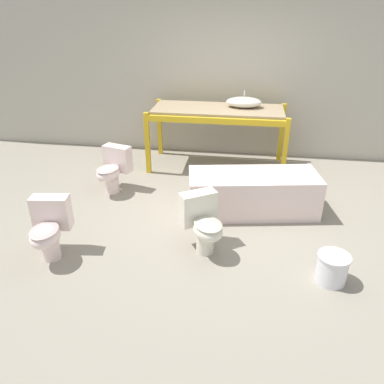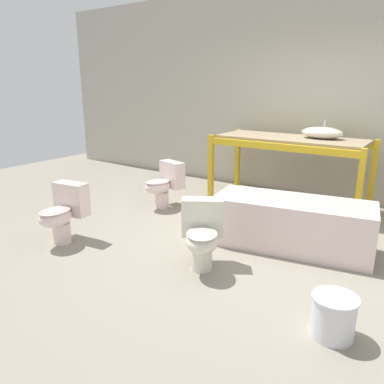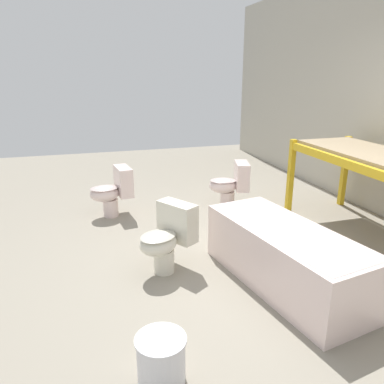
% 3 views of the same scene
% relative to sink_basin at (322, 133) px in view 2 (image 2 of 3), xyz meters
% --- Properties ---
extents(ground_plane, '(12.00, 12.00, 0.00)m').
position_rel_sink_basin_xyz_m(ground_plane, '(-0.20, -1.65, -1.07)').
color(ground_plane, gray).
extents(warehouse_wall_rear, '(10.80, 0.08, 3.20)m').
position_rel_sink_basin_xyz_m(warehouse_wall_rear, '(-0.20, 0.59, 0.53)').
color(warehouse_wall_rear, '#B2AD9E').
rests_on(warehouse_wall_rear, ground_plane).
extents(shelving_rack, '(2.18, 0.93, 0.99)m').
position_rel_sink_basin_xyz_m(shelving_rack, '(-0.40, -0.11, -0.21)').
color(shelving_rack, gold).
rests_on(shelving_rack, ground_plane).
extents(sink_basin, '(0.56, 0.34, 0.24)m').
position_rel_sink_basin_xyz_m(sink_basin, '(0.00, 0.00, 0.00)').
color(sink_basin, silver).
rests_on(sink_basin, shelving_rack).
extents(bathtub_main, '(1.74, 0.92, 0.53)m').
position_rel_sink_basin_xyz_m(bathtub_main, '(0.20, -1.56, -0.76)').
color(bathtub_main, silver).
rests_on(bathtub_main, ground_plane).
extents(toilet_near, '(0.58, 0.64, 0.65)m').
position_rel_sink_basin_xyz_m(toilet_near, '(-0.33, -2.50, -0.71)').
color(toilet_near, silver).
rests_on(toilet_near, ground_plane).
extents(toilet_far, '(0.42, 0.57, 0.65)m').
position_rel_sink_basin_xyz_m(toilet_far, '(-1.94, -2.85, -0.71)').
color(toilet_far, silver).
rests_on(toilet_far, ground_plane).
extents(toilet_extra, '(0.48, 0.61, 0.65)m').
position_rel_sink_basin_xyz_m(toilet_extra, '(-1.79, -1.25, -0.71)').
color(toilet_extra, silver).
rests_on(toilet_extra, ground_plane).
extents(bucket_white, '(0.32, 0.32, 0.31)m').
position_rel_sink_basin_xyz_m(bucket_white, '(0.99, -2.85, -0.90)').
color(bucket_white, silver).
rests_on(bucket_white, ground_plane).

